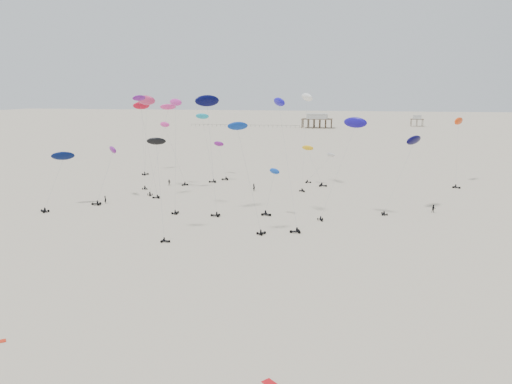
% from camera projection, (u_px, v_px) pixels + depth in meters
% --- Properties ---
extents(ground_plane, '(900.00, 900.00, 0.00)m').
position_uv_depth(ground_plane, '(311.00, 155.00, 202.08)').
color(ground_plane, beige).
extents(pavilion_main, '(21.00, 13.00, 9.80)m').
position_uv_depth(pavilion_main, '(317.00, 122.00, 347.21)').
color(pavilion_main, brown).
rests_on(pavilion_main, ground).
extents(pavilion_small, '(9.00, 7.00, 8.00)m').
position_uv_depth(pavilion_small, '(417.00, 121.00, 362.46)').
color(pavilion_small, brown).
rests_on(pavilion_small, ground).
extents(pier_fence, '(80.20, 0.20, 1.50)m').
position_uv_depth(pier_fence, '(244.00, 126.00, 358.08)').
color(pier_fence, black).
rests_on(pier_fence, ground).
extents(rig_0, '(4.53, 13.33, 23.12)m').
position_uv_depth(rig_0, '(164.00, 128.00, 127.96)').
color(rig_0, black).
rests_on(rig_0, ground).
extents(rig_1, '(5.30, 11.23, 24.23)m').
position_uv_depth(rig_1, '(176.00, 135.00, 108.34)').
color(rig_1, black).
rests_on(rig_1, ground).
extents(rig_2, '(8.84, 18.20, 26.98)m').
position_uv_depth(rig_2, '(283.00, 130.00, 99.49)').
color(rig_2, black).
rests_on(rig_2, ground).
extents(rig_3, '(8.72, 4.38, 17.32)m').
position_uv_depth(rig_3, '(172.00, 146.00, 136.78)').
color(rig_3, black).
rests_on(rig_3, ground).
extents(rig_4, '(4.66, 15.66, 19.65)m').
position_uv_depth(rig_4, '(458.00, 134.00, 139.38)').
color(rig_4, black).
rests_on(rig_4, ground).
extents(rig_5, '(7.71, 4.04, 20.37)m').
position_uv_depth(rig_5, '(245.00, 157.00, 89.09)').
color(rig_5, black).
rests_on(rig_5, ground).
extents(rig_6, '(9.53, 9.75, 20.95)m').
position_uv_depth(rig_6, '(352.00, 133.00, 101.41)').
color(rig_6, black).
rests_on(rig_6, ground).
extents(rig_7, '(7.71, 6.08, 11.07)m').
position_uv_depth(rig_7, '(314.00, 164.00, 136.79)').
color(rig_7, black).
rests_on(rig_7, ground).
extents(rig_8, '(9.40, 12.23, 17.48)m').
position_uv_depth(rig_8, '(411.00, 147.00, 107.77)').
color(rig_8, black).
rests_on(rig_8, ground).
extents(rig_9, '(8.33, 13.87, 14.75)m').
position_uv_depth(rig_9, '(221.00, 155.00, 151.90)').
color(rig_9, black).
rests_on(rig_9, ground).
extents(rig_10, '(4.22, 14.02, 14.71)m').
position_uv_depth(rig_10, '(108.00, 164.00, 119.34)').
color(rig_10, black).
rests_on(rig_10, ground).
extents(rig_11, '(7.04, 9.77, 18.07)m').
position_uv_depth(rig_11, '(158.00, 165.00, 89.62)').
color(rig_11, black).
rests_on(rig_11, ground).
extents(rig_12, '(6.83, 4.57, 19.51)m').
position_uv_depth(rig_12, '(206.00, 137.00, 140.80)').
color(rig_12, black).
rests_on(rig_12, ground).
extents(rig_13, '(7.03, 9.52, 24.82)m').
position_uv_depth(rig_13, '(208.00, 116.00, 104.93)').
color(rig_13, black).
rests_on(rig_13, ground).
extents(rig_14, '(5.12, 16.23, 26.14)m').
position_uv_depth(rig_14, '(307.00, 106.00, 134.87)').
color(rig_14, black).
rests_on(rig_14, ground).
extents(rig_15, '(6.69, 6.97, 24.67)m').
position_uv_depth(rig_15, '(146.00, 109.00, 130.73)').
color(rig_15, black).
rests_on(rig_15, ground).
extents(rig_16, '(9.42, 15.42, 23.35)m').
position_uv_depth(rig_16, '(142.00, 116.00, 160.53)').
color(rig_16, black).
rests_on(rig_16, ground).
extents(rig_17, '(5.55, 11.89, 13.29)m').
position_uv_depth(rig_17, '(60.00, 165.00, 111.80)').
color(rig_17, black).
rests_on(rig_17, ground).
extents(rig_18, '(7.53, 5.94, 24.74)m').
position_uv_depth(rig_18, '(144.00, 128.00, 120.02)').
color(rig_18, black).
rests_on(rig_18, ground).
extents(rig_19, '(8.50, 3.16, 9.34)m').
position_uv_depth(rig_19, '(322.00, 165.00, 139.64)').
color(rig_19, black).
rests_on(rig_19, ground).
extents(rig_20, '(4.16, 4.04, 9.93)m').
position_uv_depth(rig_20, '(270.00, 195.00, 103.70)').
color(rig_20, black).
rests_on(rig_20, ground).
extents(spectator_0, '(0.93, 0.86, 2.10)m').
position_uv_depth(spectator_0, '(106.00, 203.00, 115.42)').
color(spectator_0, black).
rests_on(spectator_0, ground).
extents(spectator_1, '(1.02, 0.63, 2.02)m').
position_uv_depth(spectator_1, '(433.00, 213.00, 106.58)').
color(spectator_1, black).
rests_on(spectator_1, ground).
extents(spectator_2, '(1.25, 0.83, 1.96)m').
position_uv_depth(spectator_2, '(169.00, 185.00, 137.39)').
color(spectator_2, black).
rests_on(spectator_2, ground).
extents(spectator_3, '(1.00, 0.95, 2.26)m').
position_uv_depth(spectator_3, '(254.00, 191.00, 129.60)').
color(spectator_3, black).
rests_on(spectator_3, ground).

